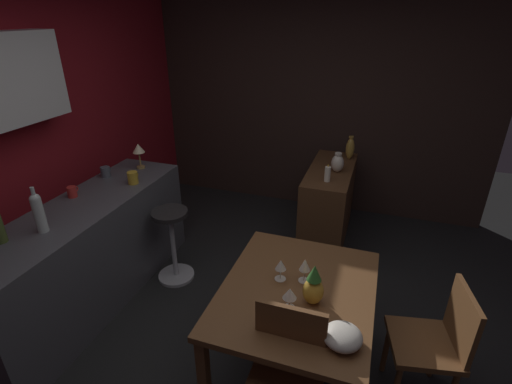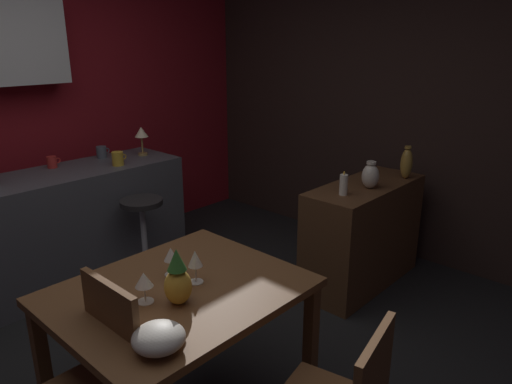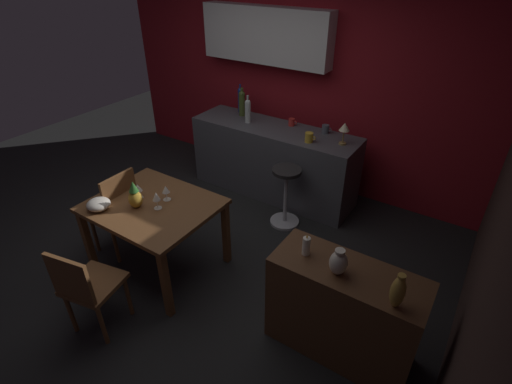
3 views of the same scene
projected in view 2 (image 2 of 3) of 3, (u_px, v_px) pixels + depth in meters
The scene contains 18 objects.
ground_plane at pixel (165, 377), 2.72m from camera, with size 9.00×9.00×0.00m, color black.
wall_side_right at pixel (364, 104), 4.30m from camera, with size 0.10×4.40×2.60m, color #33231E.
dining_table at pixel (179, 305), 2.26m from camera, with size 1.12×0.93×0.74m.
kitchen_counter at pixel (53, 231), 3.64m from camera, with size 2.10×0.60×0.90m, color #4C4C51.
sideboard_cabinet at pixel (363, 234), 3.68m from camera, with size 1.10×0.44×0.82m, color #56351E.
bar_stool at pixel (144, 240), 3.66m from camera, with size 0.34×0.34×0.71m.
wine_glass_left at pixel (195, 260), 2.25m from camera, with size 0.07×0.07×0.17m.
wine_glass_right at pixel (144, 281), 2.08m from camera, with size 0.08×0.08×0.14m.
wine_glass_center at pixel (171, 255), 2.32m from camera, with size 0.07×0.07×0.15m.
pineapple_centerpiece at pixel (178, 280), 2.07m from camera, with size 0.12×0.12×0.26m.
fruit_bowl at pixel (159, 338), 1.78m from camera, with size 0.21×0.21×0.10m, color beige.
cup_red at pixel (52, 162), 3.69m from camera, with size 0.11×0.07×0.09m.
cup_mustard at pixel (118, 159), 3.76m from camera, with size 0.13×0.09×0.11m.
cup_slate at pixel (102, 152), 4.01m from camera, with size 0.12×0.08×0.10m.
counter_lamp at pixel (141, 135), 4.05m from camera, with size 0.12×0.12×0.25m.
pillar_candle_tall at pixel (344, 185), 3.29m from camera, with size 0.06×0.06×0.17m.
vase_brass at pixel (406, 163), 3.67m from camera, with size 0.09×0.09×0.26m.
vase_ceramic_ivory at pixel (370, 176), 3.44m from camera, with size 0.13×0.13×0.20m.
Camera 2 is at (-1.31, -1.92, 1.86)m, focal length 33.08 mm.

